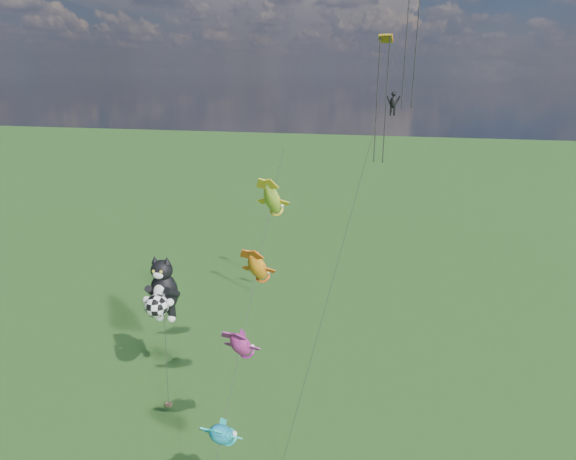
# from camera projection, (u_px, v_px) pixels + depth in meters

# --- Properties ---
(ground) EXTENTS (300.00, 300.00, 0.00)m
(ground) POSITION_uv_depth(u_px,v_px,m) (102.00, 445.00, 28.44)
(ground) COLOR #123C0F
(cat_kite_rig) EXTENTS (2.46, 4.02, 9.49)m
(cat_kite_rig) POSITION_uv_depth(u_px,v_px,m) (162.00, 292.00, 32.06)
(cat_kite_rig) COLOR brown
(cat_kite_rig) RESTS_ON ground
(fish_windsock_rig) EXTENTS (1.35, 15.96, 16.56)m
(fish_windsock_rig) POSITION_uv_depth(u_px,v_px,m) (249.00, 306.00, 25.25)
(fish_windsock_rig) COLOR brown
(fish_windsock_rig) RESTS_ON ground
(parafoil_rig) EXTENTS (6.44, 16.70, 27.12)m
(parafoil_rig) POSITION_uv_depth(u_px,v_px,m) (392.00, 91.00, 32.68)
(parafoil_rig) COLOR brown
(parafoil_rig) RESTS_ON ground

